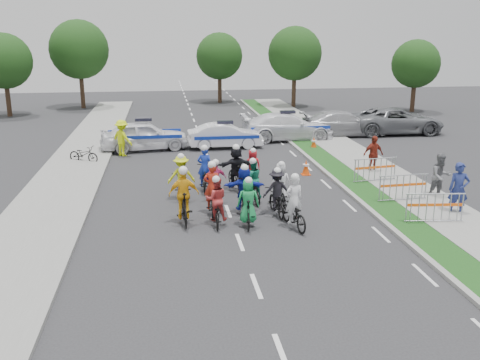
{
  "coord_description": "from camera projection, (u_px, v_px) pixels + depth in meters",
  "views": [
    {
      "loc": [
        -2.19,
        -15.32,
        6.31
      ],
      "look_at": [
        0.47,
        3.25,
        1.1
      ],
      "focal_mm": 40.0,
      "sensor_mm": 36.0,
      "label": 1
    }
  ],
  "objects": [
    {
      "name": "police_car_0",
      "position": [
        144.0,
        135.0,
        29.39
      ],
      "size": [
        5.0,
        2.62,
        1.62
      ],
      "primitive_type": "imported",
      "rotation": [
        0.0,
        0.0,
        1.72
      ],
      "color": "white",
      "rests_on": "ground"
    },
    {
      "name": "tree_3",
      "position": [
        79.0,
        50.0,
        44.58
      ],
      "size": [
        4.9,
        4.9,
        7.35
      ],
      "color": "#382619",
      "rests_on": "ground"
    },
    {
      "name": "ground",
      "position": [
        240.0,
        242.0,
        16.6
      ],
      "size": [
        90.0,
        90.0,
        0.0
      ],
      "primitive_type": "plane",
      "color": "#28282B",
      "rests_on": "ground"
    },
    {
      "name": "cone_0",
      "position": [
        306.0,
        167.0,
        24.38
      ],
      "size": [
        0.4,
        0.4,
        0.7
      ],
      "color": "#F24C0C",
      "rests_on": "ground"
    },
    {
      "name": "rider_0",
      "position": [
        293.0,
        210.0,
        17.68
      ],
      "size": [
        0.98,
        1.95,
        1.9
      ],
      "rotation": [
        0.0,
        0.0,
        3.33
      ],
      "color": "black",
      "rests_on": "ground"
    },
    {
      "name": "marshal_hiviz",
      "position": [
        122.0,
        138.0,
        27.93
      ],
      "size": [
        1.4,
        1.35,
        1.91
      ],
      "primitive_type": "imported",
      "rotation": [
        0.0,
        0.0,
        2.43
      ],
      "color": "#D8F40C",
      "rests_on": "ground"
    },
    {
      "name": "tree_2",
      "position": [
        416.0,
        64.0,
        42.83
      ],
      "size": [
        3.85,
        3.85,
        5.77
      ],
      "color": "#382619",
      "rests_on": "ground"
    },
    {
      "name": "tree_1",
      "position": [
        295.0,
        54.0,
        45.23
      ],
      "size": [
        4.55,
        4.55,
        6.82
      ],
      "color": "#382619",
      "rests_on": "ground"
    },
    {
      "name": "parked_bike",
      "position": [
        84.0,
        154.0,
        26.59
      ],
      "size": [
        1.71,
        1.27,
        0.86
      ],
      "primitive_type": "imported",
      "rotation": [
        0.0,
        0.0,
        1.08
      ],
      "color": "black",
      "rests_on": "ground"
    },
    {
      "name": "rider_6",
      "position": [
        212.0,
        196.0,
        19.1
      ],
      "size": [
        0.82,
        1.97,
        1.96
      ],
      "rotation": [
        0.0,
        0.0,
        3.06
      ],
      "color": "black",
      "rests_on": "ground"
    },
    {
      "name": "rider_1",
      "position": [
        248.0,
        207.0,
        17.78
      ],
      "size": [
        0.78,
        1.7,
        1.75
      ],
      "rotation": [
        0.0,
        0.0,
        3.03
      ],
      "color": "black",
      "rests_on": "ground"
    },
    {
      "name": "spectator_1",
      "position": [
        441.0,
        176.0,
        20.72
      ],
      "size": [
        0.93,
        0.75,
        1.81
      ],
      "primitive_type": "imported",
      "rotation": [
        0.0,
        0.0,
        0.08
      ],
      "color": "slate",
      "rests_on": "ground"
    },
    {
      "name": "rider_9",
      "position": [
        216.0,
        185.0,
        20.36
      ],
      "size": [
        0.91,
        1.68,
        1.71
      ],
      "rotation": [
        0.0,
        0.0,
        3.32
      ],
      "color": "black",
      "rests_on": "ground"
    },
    {
      "name": "spectator_2",
      "position": [
        373.0,
        155.0,
        24.54
      ],
      "size": [
        1.09,
        0.63,
        1.74
      ],
      "primitive_type": "imported",
      "rotation": [
        0.0,
        0.0,
        0.21
      ],
      "color": "maroon",
      "rests_on": "ground"
    },
    {
      "name": "rider_11",
      "position": [
        236.0,
        171.0,
        21.84
      ],
      "size": [
        1.63,
        1.93,
        1.96
      ],
      "rotation": [
        0.0,
        0.0,
        3.35
      ],
      "color": "black",
      "rests_on": "ground"
    },
    {
      "name": "barrier_0",
      "position": [
        434.0,
        209.0,
        17.95
      ],
      "size": [
        2.04,
        0.72,
        1.12
      ],
      "primitive_type": null,
      "rotation": [
        0.0,
        0.0,
        -0.11
      ],
      "color": "#A5A8AD",
      "rests_on": "ground"
    },
    {
      "name": "spectator_0",
      "position": [
        459.0,
        189.0,
        18.82
      ],
      "size": [
        0.81,
        0.65,
        1.92
      ],
      "primitive_type": "imported",
      "rotation": [
        0.0,
        0.0,
        -0.3
      ],
      "color": "navy",
      "rests_on": "ground"
    },
    {
      "name": "rider_10",
      "position": [
        182.0,
        182.0,
        20.58
      ],
      "size": [
        1.09,
        1.89,
        1.88
      ],
      "rotation": [
        0.0,
        0.0,
        3.22
      ],
      "color": "black",
      "rests_on": "ground"
    },
    {
      "name": "police_car_1",
      "position": [
        225.0,
        136.0,
        29.99
      ],
      "size": [
        4.21,
        1.58,
        1.37
      ],
      "primitive_type": "imported",
      "rotation": [
        0.0,
        0.0,
        1.6
      ],
      "color": "white",
      "rests_on": "ground"
    },
    {
      "name": "rider_13",
      "position": [
        253.0,
        171.0,
        22.48
      ],
      "size": [
        0.77,
        1.64,
        1.67
      ],
      "rotation": [
        0.0,
        0.0,
        3.33
      ],
      "color": "black",
      "rests_on": "ground"
    },
    {
      "name": "civilian_sedan",
      "position": [
        343.0,
        124.0,
        33.44
      ],
      "size": [
        5.36,
        2.25,
        1.55
      ],
      "primitive_type": "imported",
      "rotation": [
        0.0,
        0.0,
        1.59
      ],
      "color": "#A5A6AA",
      "rests_on": "ground"
    },
    {
      "name": "rider_3",
      "position": [
        184.0,
        201.0,
        18.07
      ],
      "size": [
        1.03,
        1.95,
        2.03
      ],
      "rotation": [
        0.0,
        0.0,
        3.17
      ],
      "color": "black",
      "rests_on": "ground"
    },
    {
      "name": "barrier_1",
      "position": [
        403.0,
        189.0,
        20.28
      ],
      "size": [
        2.03,
        0.62,
        1.12
      ],
      "primitive_type": null,
      "rotation": [
        0.0,
        0.0,
        0.06
      ],
      "color": "#A5A8AD",
      "rests_on": "ground"
    },
    {
      "name": "barrier_2",
      "position": [
        375.0,
        171.0,
        22.92
      ],
      "size": [
        2.05,
        0.74,
        1.12
      ],
      "primitive_type": null,
      "rotation": [
        0.0,
        0.0,
        0.12
      ],
      "color": "#A5A8AD",
      "rests_on": "ground"
    },
    {
      "name": "cone_1",
      "position": [
        314.0,
        143.0,
        29.76
      ],
      "size": [
        0.4,
        0.4,
        0.7
      ],
      "color": "#F24C0C",
      "rests_on": "ground"
    },
    {
      "name": "rider_2",
      "position": [
        216.0,
        206.0,
        17.95
      ],
      "size": [
        0.75,
        1.73,
        1.74
      ],
      "rotation": [
        0.0,
        0.0,
        3.09
      ],
      "color": "black",
      "rests_on": "ground"
    },
    {
      "name": "rider_5",
      "position": [
        244.0,
        193.0,
        19.03
      ],
      "size": [
        1.5,
        1.79,
        1.85
      ],
      "rotation": [
        0.0,
        0.0,
        3.06
      ],
      "color": "black",
      "rests_on": "ground"
    },
    {
      "name": "rider_8",
      "position": [
        252.0,
        186.0,
        20.34
      ],
      "size": [
        0.86,
        1.8,
        1.76
      ],
      "rotation": [
        0.0,
        0.0,
        3.3
      ],
      "color": "black",
      "rests_on": "ground"
    },
    {
      "name": "tree_0",
      "position": [
        4.0,
        61.0,
        40.27
      ],
      "size": [
        4.2,
        4.2,
        6.3
      ],
      "color": "#382619",
      "rests_on": "ground"
    },
    {
      "name": "curb_right",
      "position": [
        345.0,
        189.0,
        22.05
      ],
      "size": [
        0.2,
        60.0,
        0.12
      ],
      "primitive_type": "cube",
      "color": "gray",
      "rests_on": "ground"
    },
    {
      "name": "tree_4",
      "position": [
        219.0,
        56.0,
        48.32
      ],
      "size": [
        4.2,
        4.2,
        6.3
      ],
      "color": "#382619",
      "rests_on": "ground"
    },
    {
      "name": "rider_12",
      "position": [
        205.0,
        175.0,
        21.95
      ],
      "size": [
        0.86,
        1.94,
        1.92
      ],
      "rotation": [
        0.0,
        0.0,
        3.03
      ],
      "color": "black",
      "rests_on": "ground"
    },
    {
      "name": "civilian_suv",
      "position": [
        396.0,
        121.0,
        34.15
      ],
      "size": [
        6.03,
        2.83,
        1.67
      ],
      "primitive_type": "imported",
      "rotation": [
        0.0,
        0.0,
        1.56
      ],
      "color": "slate",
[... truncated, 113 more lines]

